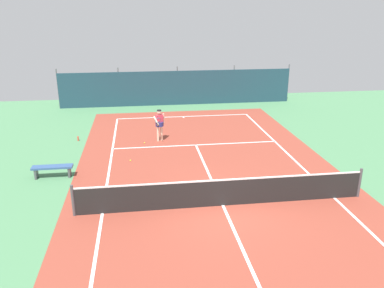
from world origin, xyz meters
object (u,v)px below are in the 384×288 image
tennis_net (223,192)px  tennis_player (159,123)px  tennis_ball_near_player (159,123)px  tennis_ball_midcourt (130,160)px  water_bottle (78,139)px  tennis_ball_by_sideline (144,143)px  courtside_bench (52,169)px

tennis_net → tennis_player: 7.56m
tennis_ball_near_player → tennis_ball_midcourt: same height
tennis_ball_midcourt → water_bottle: bearing=129.8°
tennis_ball_near_player → water_bottle: 5.10m
tennis_ball_by_sideline → tennis_net: bearing=-70.1°
tennis_net → tennis_ball_midcourt: (-3.23, 4.67, -0.48)m
tennis_player → tennis_ball_midcourt: (-1.49, -2.67, -0.93)m
tennis_net → tennis_ball_near_player: tennis_net is taller
tennis_player → tennis_ball_midcourt: bearing=39.2°
tennis_net → tennis_ball_midcourt: tennis_net is taller
tennis_ball_by_sideline → tennis_player: bearing=21.6°
tennis_player → water_bottle: size_ratio=6.83×
tennis_ball_midcourt → tennis_ball_by_sideline: 2.45m
courtside_bench → tennis_ball_midcourt: bearing=23.7°
tennis_ball_midcourt → tennis_ball_by_sideline: (0.68, 2.35, 0.00)m
courtside_bench → water_bottle: bearing=85.4°
tennis_ball_by_sideline → water_bottle: bearing=165.1°
tennis_net → tennis_ball_by_sideline: size_ratio=153.33×
tennis_ball_midcourt → tennis_ball_near_player: bearing=74.6°
tennis_net → tennis_ball_near_player: bearing=98.6°
tennis_ball_midcourt → tennis_ball_by_sideline: same height
tennis_player → tennis_ball_midcourt: tennis_player is taller
courtside_bench → water_bottle: (0.37, 4.61, -0.25)m
tennis_player → tennis_ball_by_sideline: tennis_player is taller
tennis_ball_by_sideline → courtside_bench: 5.29m
tennis_net → water_bottle: bearing=126.9°
tennis_ball_by_sideline → courtside_bench: (-3.76, -3.70, 0.34)m
courtside_bench → water_bottle: size_ratio=6.67×
courtside_bench → water_bottle: 4.63m
tennis_ball_by_sideline → courtside_bench: size_ratio=0.04×
tennis_ball_near_player → tennis_ball_by_sideline: bearing=-104.9°
tennis_player → courtside_bench: bearing=19.7°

